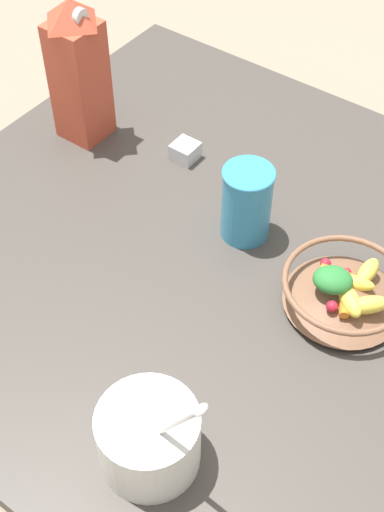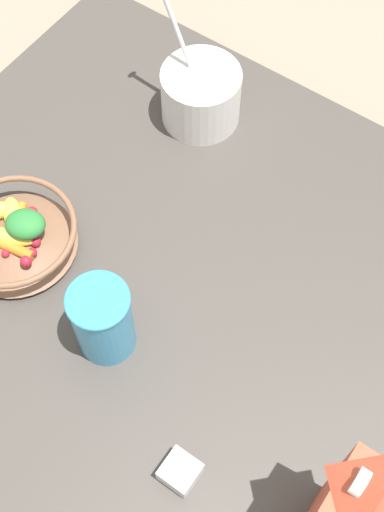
# 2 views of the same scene
# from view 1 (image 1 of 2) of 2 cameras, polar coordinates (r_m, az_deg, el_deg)

# --- Properties ---
(ground_plane) EXTENTS (6.00, 6.00, 0.00)m
(ground_plane) POSITION_cam_1_polar(r_m,az_deg,el_deg) (1.26, 1.10, -0.41)
(ground_plane) COLOR gray
(countertop) EXTENTS (1.05, 1.05, 0.03)m
(countertop) POSITION_cam_1_polar(r_m,az_deg,el_deg) (1.25, 1.12, 0.10)
(countertop) COLOR #47423D
(countertop) RESTS_ON ground_plane
(fruit_bowl) EXTENTS (0.20, 0.20, 0.08)m
(fruit_bowl) POSITION_cam_1_polar(r_m,az_deg,el_deg) (1.15, 12.14, -2.68)
(fruit_bowl) COLOR brown
(fruit_bowl) RESTS_ON countertop
(milk_carton) EXTENTS (0.09, 0.09, 0.29)m
(milk_carton) POSITION_cam_1_polar(r_m,az_deg,el_deg) (1.40, -9.08, 14.46)
(milk_carton) COLOR #CC4C33
(milk_carton) RESTS_ON countertop
(yogurt_tub) EXTENTS (0.14, 0.17, 0.25)m
(yogurt_tub) POSITION_cam_1_polar(r_m,az_deg,el_deg) (0.96, -3.48, -14.21)
(yogurt_tub) COLOR white
(yogurt_tub) RESTS_ON countertop
(drinking_cup) EXTENTS (0.09, 0.09, 0.14)m
(drinking_cup) POSITION_cam_1_polar(r_m,az_deg,el_deg) (1.21, 4.40, 4.34)
(drinking_cup) COLOR #3893C6
(drinking_cup) RESTS_ON countertop
(spice_jar) EXTENTS (0.05, 0.05, 0.03)m
(spice_jar) POSITION_cam_1_polar(r_m,az_deg,el_deg) (1.39, -0.54, 8.34)
(spice_jar) COLOR silver
(spice_jar) RESTS_ON countertop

